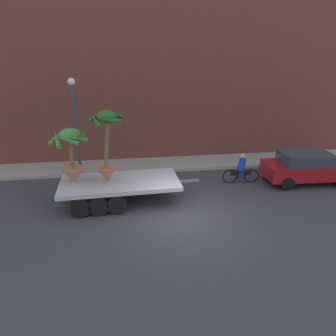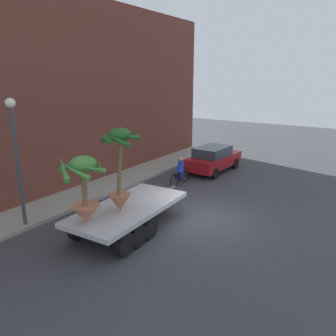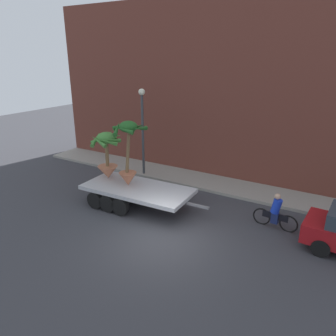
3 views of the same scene
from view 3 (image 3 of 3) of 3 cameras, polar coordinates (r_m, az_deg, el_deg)
The scene contains 8 objects.
ground_plane at distance 12.68m, azimuth -1.01°, elevation -12.47°, with size 60.00×60.00×0.00m, color #38383D.
sidewalk at distance 17.55m, azimuth 9.59°, elevation -3.02°, with size 24.00×2.20×0.15m, color gray.
building_facade at distance 17.95m, azimuth 12.53°, elevation 12.96°, with size 24.00×1.20×9.63m, color brown.
flatbed_trailer at distance 15.03m, azimuth -6.19°, elevation -4.01°, with size 6.06×2.54×0.98m.
potted_palm_rear at distance 15.70m, azimuth -10.72°, elevation 2.47°, with size 1.64×1.59×2.29m.
potted_palm_middle at distance 14.47m, azimuth -7.04°, elevation 3.05°, with size 1.55×1.46×3.02m.
cyclist at distance 13.82m, azimuth 18.48°, elevation -7.53°, with size 1.84×0.37×1.54m.
street_lamp at distance 18.05m, azimuth -4.53°, elevation 8.30°, with size 0.36×0.36×4.83m.
Camera 3 is at (5.72, -9.11, 6.70)m, focal length 34.49 mm.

